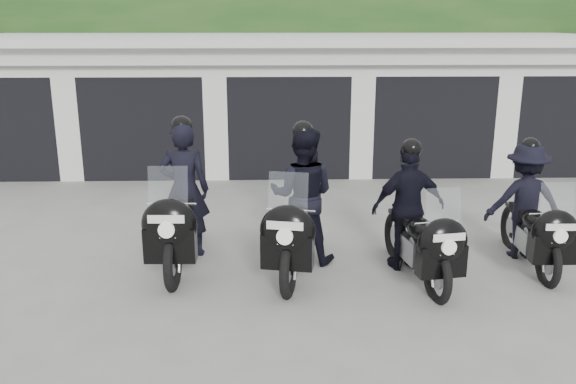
{
  "coord_description": "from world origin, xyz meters",
  "views": [
    {
      "loc": [
        -0.4,
        -7.34,
        3.33
      ],
      "look_at": [
        -0.16,
        0.73,
        1.05
      ],
      "focal_mm": 38.0,
      "sensor_mm": 36.0,
      "label": 1
    }
  ],
  "objects_px": {
    "police_bike_b": "(300,206)",
    "police_bike_d": "(528,209)",
    "police_bike_a": "(181,206)",
    "police_bike_c": "(413,217)"
  },
  "relations": [
    {
      "from": "police_bike_b",
      "to": "police_bike_d",
      "type": "relative_size",
      "value": 1.14
    },
    {
      "from": "police_bike_a",
      "to": "police_bike_b",
      "type": "bearing_deg",
      "value": -4.29
    },
    {
      "from": "police_bike_b",
      "to": "police_bike_d",
      "type": "distance_m",
      "value": 3.23
    },
    {
      "from": "police_bike_b",
      "to": "police_bike_c",
      "type": "bearing_deg",
      "value": 0.35
    },
    {
      "from": "police_bike_c",
      "to": "police_bike_d",
      "type": "height_order",
      "value": "police_bike_c"
    },
    {
      "from": "police_bike_a",
      "to": "police_bike_d",
      "type": "xyz_separation_m",
      "value": [
        4.87,
        -0.06,
        -0.07
      ]
    },
    {
      "from": "police_bike_d",
      "to": "police_bike_a",
      "type": "bearing_deg",
      "value": -178.95
    },
    {
      "from": "police_bike_a",
      "to": "police_bike_d",
      "type": "height_order",
      "value": "police_bike_a"
    },
    {
      "from": "police_bike_b",
      "to": "police_bike_d",
      "type": "xyz_separation_m",
      "value": [
        3.22,
        0.1,
        -0.1
      ]
    },
    {
      "from": "police_bike_a",
      "to": "police_bike_c",
      "type": "distance_m",
      "value": 3.18
    }
  ]
}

